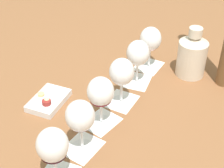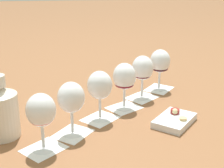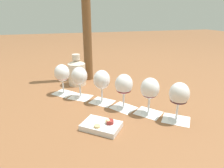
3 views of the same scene
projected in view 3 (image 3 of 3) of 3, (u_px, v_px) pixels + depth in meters
ground_plane at (112, 104)px, 1.07m from camera, size 8.00×8.00×0.00m
tasting_card_0 at (64, 93)px, 1.21m from camera, size 0.16×0.15×0.00m
tasting_card_1 at (81, 97)px, 1.16m from camera, size 0.15×0.16×0.00m
tasting_card_2 at (102, 102)px, 1.09m from camera, size 0.16×0.16×0.00m
tasting_card_3 at (123, 108)px, 1.03m from camera, size 0.16×0.15×0.00m
tasting_card_4 at (148, 113)px, 0.97m from camera, size 0.16×0.15×0.00m
tasting_card_5 at (176, 120)px, 0.91m from camera, size 0.15×0.16×0.00m
wine_glass_0 at (62, 74)px, 1.17m from camera, size 0.09×0.09×0.18m
wine_glass_1 at (79, 77)px, 1.12m from camera, size 0.09×0.09×0.18m
wine_glass_2 at (102, 81)px, 1.05m from camera, size 0.09×0.09×0.18m
wine_glass_3 at (124, 86)px, 0.99m from camera, size 0.09×0.09×0.18m
wine_glass_4 at (150, 90)px, 0.93m from camera, size 0.09×0.09×0.18m
wine_glass_5 at (179, 95)px, 0.87m from camera, size 0.09×0.09×0.18m
ceramic_vase at (77, 72)px, 1.33m from camera, size 0.12×0.12×0.21m
snack_dish at (102, 126)px, 0.84m from camera, size 0.18×0.19×0.05m
umbrella_pole at (86, 10)px, 1.32m from camera, size 0.06×0.06×0.95m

